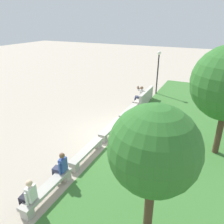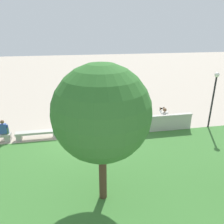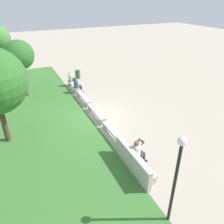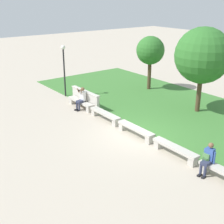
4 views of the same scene
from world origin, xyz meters
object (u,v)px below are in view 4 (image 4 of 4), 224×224
Objects in this scene: bench_main at (81,103)px; backpack at (207,158)px; bench_far at (175,149)px; tree_behind_wall at (150,51)px; bench_near at (105,115)px; person_distant at (208,158)px; tree_left_background at (203,56)px; bench_mid at (136,130)px; lamp_post at (64,63)px; person_photographer at (81,97)px.

bench_main is 5.36× the size of backpack.
bench_far is 0.61× the size of tree_behind_wall.
tree_behind_wall is at bearing 115.95° from bench_near.
backpack reaches higher than bench_far.
bench_near is 1.82× the size of person_distant.
backpack is at bearing -0.25° from bench_near.
person_distant reaches higher than bench_near.
person_distant is at bearing -0.41° from bench_main.
bench_main is 7.51m from tree_left_background.
lamp_post reaches higher than bench_mid.
bench_near is 2.51m from bench_mid.
person_distant is 2.94× the size of backpack.
bench_mid is at bearing 0.00° from bench_main.
tree_left_background is (-4.57, 5.17, 2.60)m from person_distant.
person_distant is at bearing 0.06° from person_photographer.
bench_far is at bearing 178.94° from backpack.
bench_mid is 0.61× the size of tree_behind_wall.
person_distant is at bearing -2.24° from bench_far.
backpack is 0.11× the size of tree_behind_wall.
backpack is 11.83m from lamp_post.
bench_far is 5.36× the size of backpack.
backpack is (-0.09, 0.04, -0.05)m from person_distant.
tree_left_background reaches higher than bench_near.
tree_behind_wall reaches higher than bench_mid.
tree_left_background is 1.42× the size of lamp_post.
lamp_post reaches higher than backpack.
bench_near is 1.74× the size of person_photographer.
lamp_post is (-5.09, 0.39, 1.95)m from bench_near.
bench_main is 0.67× the size of lamp_post.
bench_mid is at bearing 0.00° from bench_near.
tree_behind_wall is at bearing 68.77° from lamp_post.
bench_main and bench_far have the same top height.
tree_behind_wall is at bearing 96.00° from person_photographer.
person_photographer is (-2.28, -0.08, 0.43)m from bench_near.
person_photographer is at bearing -179.70° from backpack.
person_photographer is at bearing -179.94° from person_distant.
bench_far is at bearing 177.76° from person_distant.
lamp_post is at bearing -111.23° from tree_behind_wall.
bench_mid is at bearing -47.83° from tree_behind_wall.
bench_mid and bench_far have the same top height.
tree_left_background is at bearing -10.00° from tree_behind_wall.
bench_far is 6.57m from tree_left_background.
lamp_post is at bearing 170.65° from person_photographer.
person_photographer is 8.89m from backpack.
bench_main and bench_near have the same top height.
tree_behind_wall is 1.11× the size of lamp_post.
bench_main is 1.00× the size of bench_near.
bench_main is 6.49m from tree_behind_wall.
bench_main is 2.51m from bench_near.
tree_left_background reaches higher than bench_far.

